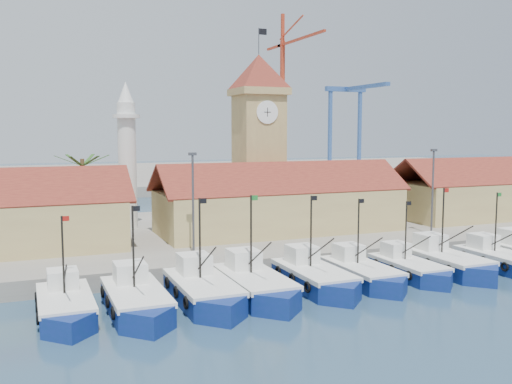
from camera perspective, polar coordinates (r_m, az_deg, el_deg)
name	(u,v)px	position (r m, az deg, el deg)	size (l,w,h in m)	color
ground	(386,292)	(45.93, 12.89, -9.68)	(400.00, 400.00, 0.00)	#1D3A4F
quay	(265,232)	(66.33, 0.92, -3.98)	(140.00, 32.00, 1.50)	gray
terminal	(134,176)	(148.75, -12.15, 1.59)	(240.00, 80.00, 2.00)	gray
boat_0	(66,308)	(40.41, -18.50, -10.95)	(3.46, 9.47, 7.17)	navy
boat_1	(137,302)	(40.21, -11.82, -10.76)	(3.73, 10.22, 7.73)	navy
boat_2	(204,293)	(41.66, -5.20, -10.01)	(3.86, 10.58, 8.01)	navy
boat_3	(256,287)	(42.95, -0.01, -9.48)	(3.88, 10.64, 8.05)	navy
boat_4	(316,279)	(45.46, 6.03, -8.68)	(3.73, 10.23, 7.74)	navy
boat_5	(363,275)	(47.57, 10.69, -8.14)	(3.51, 9.62, 7.28)	navy
boat_6	(411,270)	(50.30, 15.23, -7.52)	(3.29, 9.02, 6.82)	navy
boat_7	(449,264)	(52.97, 18.72, -6.83)	(3.78, 10.35, 7.83)	navy
boat_8	(502,261)	(55.92, 23.37, -6.40)	(3.51, 9.62, 7.28)	navy
hall_center	(280,208)	(62.21, 2.37, -1.64)	(27.04, 10.13, 7.61)	tan
hall_right	(503,196)	(80.81, 23.50, -0.36)	(31.20, 10.13, 7.61)	tan
clock_tower	(259,135)	(67.15, 0.27, 5.76)	(5.80, 5.80, 22.70)	tan
minaret	(127,155)	(65.01, -12.76, 3.63)	(3.00, 3.00, 16.30)	silver
palm_tree	(83,190)	(62.65, -16.90, 0.23)	(5.60, 5.03, 8.39)	brown
lamp_posts	(319,193)	(55.02, 6.31, -0.08)	(80.70, 0.25, 9.03)	#3F3F44
crane_red_right	(285,83)	(154.49, 2.89, 10.79)	(1.00, 33.17, 41.32)	#B3331B
gantry	(351,104)	(167.63, 9.52, 8.65)	(13.00, 22.00, 23.20)	#32579B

